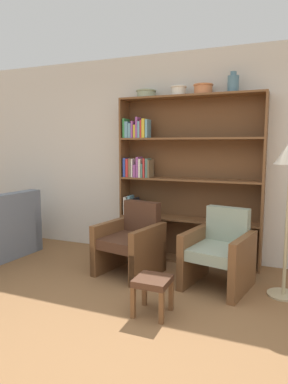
% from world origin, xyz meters
% --- Properties ---
extents(ground_plane, '(24.00, 24.00, 0.00)m').
position_xyz_m(ground_plane, '(0.00, 0.00, 0.00)').
color(ground_plane, brown).
extents(wall_back, '(12.00, 0.06, 2.75)m').
position_xyz_m(wall_back, '(0.00, 2.40, 1.38)').
color(wall_back, silver).
rests_on(wall_back, ground).
extents(bookshelf, '(1.87, 0.30, 2.16)m').
position_xyz_m(bookshelf, '(-0.32, 2.23, 1.05)').
color(bookshelf, brown).
rests_on(bookshelf, ground).
extents(bowl_stoneware, '(0.27, 0.27, 0.10)m').
position_xyz_m(bowl_stoneware, '(-0.75, 2.21, 2.22)').
color(bowl_stoneware, gray).
rests_on(bowl_stoneware, bookshelf).
extents(bowl_terracotta, '(0.21, 0.21, 0.12)m').
position_xyz_m(bowl_terracotta, '(-0.30, 2.21, 2.23)').
color(bowl_terracotta, silver).
rests_on(bowl_terracotta, bookshelf).
extents(bowl_sage, '(0.25, 0.25, 0.13)m').
position_xyz_m(bowl_sage, '(0.01, 2.21, 2.23)').
color(bowl_sage, '#C67547').
rests_on(bowl_sage, bookshelf).
extents(vase_tall, '(0.13, 0.13, 0.25)m').
position_xyz_m(vase_tall, '(0.37, 2.21, 2.27)').
color(vase_tall, slate).
rests_on(vase_tall, bookshelf).
extents(armchair_leather, '(0.76, 0.79, 0.84)m').
position_xyz_m(armchair_leather, '(-0.67, 1.53, 0.38)').
color(armchair_leather, brown).
rests_on(armchair_leather, ground).
extents(armchair_cushioned, '(0.77, 0.80, 0.84)m').
position_xyz_m(armchair_cushioned, '(0.39, 1.53, 0.38)').
color(armchair_cushioned, brown).
rests_on(armchair_cushioned, ground).
extents(footstool, '(0.31, 0.31, 0.35)m').
position_xyz_m(footstool, '(-0.06, 0.66, 0.27)').
color(footstool, brown).
rests_on(footstool, ground).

